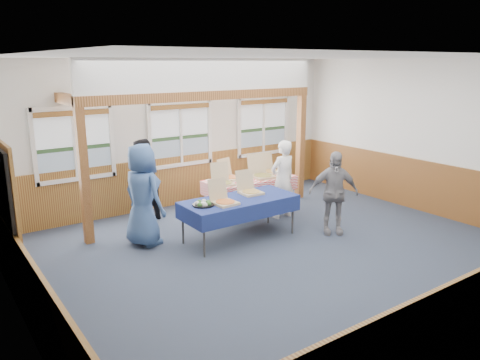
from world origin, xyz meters
The scene contains 29 objects.
floor centered at (0.00, 0.00, 0.00)m, with size 8.00×8.00×0.00m, color #282F41.
ceiling centered at (0.00, 0.00, 3.20)m, with size 8.00×8.00×0.00m, color white.
wall_back centered at (0.00, 3.50, 1.60)m, with size 8.00×8.00×0.00m, color silver.
wall_left centered at (-4.00, 0.00, 1.60)m, with size 8.00×8.00×0.00m, color silver.
wall_right centered at (4.00, 0.00, 1.60)m, with size 8.00×8.00×0.00m, color silver.
wainscot_back centered at (0.00, 3.48, 0.55)m, with size 7.98×0.05×1.10m, color brown.
wainscot_left centered at (-3.98, 0.00, 0.55)m, with size 0.05×6.98×1.10m, color brown.
wainscot_right centered at (3.98, 0.00, 0.55)m, with size 0.05×6.98×1.10m, color brown.
cased_opening centered at (-3.96, 0.90, 1.05)m, with size 0.06×1.30×2.10m, color #323232.
window_left centered at (-2.30, 3.46, 1.68)m, with size 1.56×0.10×1.46m.
window_mid centered at (0.00, 3.46, 1.68)m, with size 1.56×0.10×1.46m.
window_right centered at (2.30, 3.46, 1.68)m, with size 1.56×0.10×1.46m.
post_left centered at (-2.50, 2.30, 1.20)m, with size 0.15×0.15×2.40m, color #5E3515.
post_right centered at (2.50, 2.30, 1.20)m, with size 0.15×0.15×2.40m, color #5E3515.
cross_beam centered at (0.00, 2.30, 2.49)m, with size 5.15×0.18×0.18m, color #5E3515.
table_left centered at (-0.19, 0.93, 0.71)m, with size 2.29×1.79×0.76m.
table_right centered at (0.85, 2.03, 0.70)m, with size 2.09×1.39×0.76m.
pizza_box_a centered at (-0.60, 0.82, 0.82)m, with size 0.39×0.47×0.41m.
pizza_box_b centered at (0.16, 1.09, 0.82)m, with size 0.40×0.48×0.41m.
pizza_box_c centered at (0.11, 1.93, 0.82)m, with size 0.46×0.53×0.41m.
pizza_box_d centered at (0.49, 2.22, 0.82)m, with size 0.46×0.52×0.41m.
pizza_box_e centered at (1.10, 1.95, 0.83)m, with size 0.49×0.57×0.47m.
pizza_box_f centered at (1.50, 2.17, 0.82)m, with size 0.41×0.49×0.42m.
veggie_tray centered at (-0.94, 0.93, 0.79)m, with size 0.37×0.37×0.09m.
drink_glass centered at (1.70, 1.78, 0.83)m, with size 0.07×0.07×0.15m, color #A66E1B.
woman_white centered at (1.22, 1.42, 0.80)m, with size 0.59×0.39×1.61m, color white.
woman_black centered at (-1.25, 2.75, 0.84)m, with size 0.82×0.64×1.68m, color black.
man_blue centered at (-1.71, 1.67, 0.90)m, with size 0.88×0.57×1.80m, color #365487.
person_grey centered at (1.40, 0.17, 0.78)m, with size 0.92×0.38×1.56m, color gray.
Camera 1 is at (-4.80, -5.63, 3.13)m, focal length 35.00 mm.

